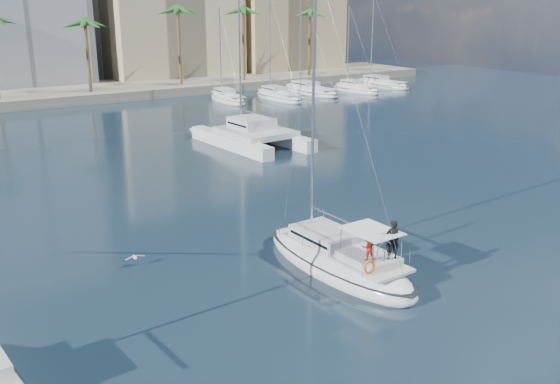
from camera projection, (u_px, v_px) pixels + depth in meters
ground at (314, 257)px, 31.90m from camera, size 160.00×160.00×0.00m
quay at (40, 96)px, 80.77m from camera, size 120.00×14.00×1.20m
building_beige at (167, 16)px, 96.54m from camera, size 20.00×14.00×20.00m
building_tan_right at (283, 21)px, 105.52m from camera, size 18.00×12.00×18.00m
palm_centre at (39, 19)px, 74.68m from camera, size 3.60×3.60×12.30m
palm_right at (278, 15)px, 92.18m from camera, size 3.60×3.60×12.30m
main_sloop at (338, 260)px, 30.35m from camera, size 3.68×10.36×15.19m
catamaran at (253, 133)px, 55.89m from camera, size 6.60×11.99×16.98m
seagull at (135, 257)px, 30.69m from camera, size 1.01×0.43×0.19m
moored_yacht_a at (228, 102)px, 79.99m from camera, size 3.37×9.52×11.90m
moored_yacht_b at (279, 99)px, 81.73m from camera, size 3.32×10.83×13.72m
moored_yacht_c at (310, 94)px, 86.68m from camera, size 3.98×12.33×15.54m
moored_yacht_d at (356, 92)px, 88.42m from camera, size 3.52×9.55×11.90m
moored_yacht_e at (381, 87)px, 93.37m from camera, size 4.61×11.11×13.72m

